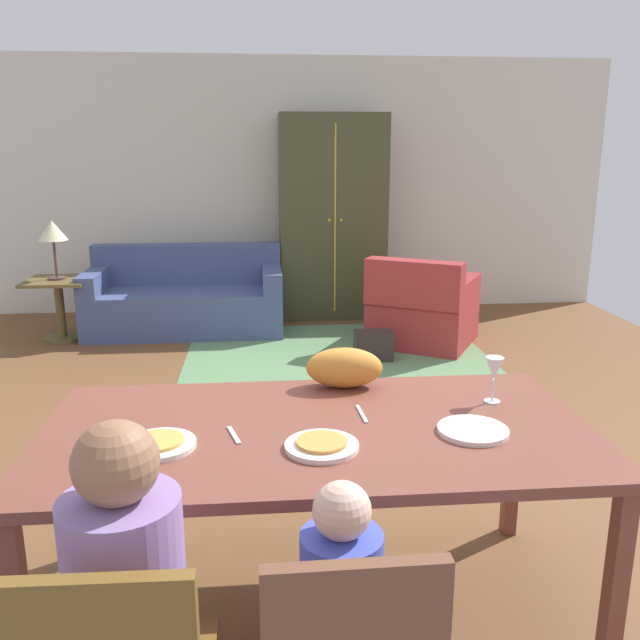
{
  "coord_description": "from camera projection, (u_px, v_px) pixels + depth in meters",
  "views": [
    {
      "loc": [
        -0.39,
        -3.44,
        1.72
      ],
      "look_at": [
        -0.08,
        -0.04,
        0.85
      ],
      "focal_mm": 37.01,
      "sensor_mm": 36.0,
      "label": 1
    }
  ],
  "objects": [
    {
      "name": "ground_plane",
      "position": [
        323.0,
        420.0,
        4.38
      ],
      "size": [
        6.87,
        6.45,
        0.02
      ],
      "primitive_type": "cube",
      "color": "brown"
    },
    {
      "name": "back_wall",
      "position": [
        295.0,
        187.0,
        7.2
      ],
      "size": [
        6.87,
        0.1,
        2.7
      ],
      "primitive_type": "cube",
      "color": "beige",
      "rests_on": "ground_plane"
    },
    {
      "name": "dining_table",
      "position": [
        317.0,
        443.0,
        2.39
      ],
      "size": [
        1.98,
        1.01,
        0.76
      ],
      "color": "brown",
      "rests_on": "ground_plane"
    },
    {
      "name": "plate_near_man",
      "position": [
        159.0,
        445.0,
        2.21
      ],
      "size": [
        0.25,
        0.25,
        0.02
      ],
      "primitive_type": "cylinder",
      "color": "silver",
      "rests_on": "dining_table"
    },
    {
      "name": "pizza_near_man",
      "position": [
        159.0,
        441.0,
        2.21
      ],
      "size": [
        0.17,
        0.17,
        0.01
      ],
      "primitive_type": "cylinder",
      "color": "gold",
      "rests_on": "plate_near_man"
    },
    {
      "name": "plate_near_child",
      "position": [
        322.0,
        446.0,
        2.2
      ],
      "size": [
        0.25,
        0.25,
        0.02
      ],
      "primitive_type": "cylinder",
      "color": "silver",
      "rests_on": "dining_table"
    },
    {
      "name": "pizza_near_child",
      "position": [
        322.0,
        442.0,
        2.2
      ],
      "size": [
        0.17,
        0.17,
        0.01
      ],
      "primitive_type": "cylinder",
      "color": "gold",
      "rests_on": "plate_near_child"
    },
    {
      "name": "plate_near_woman",
      "position": [
        473.0,
        430.0,
        2.33
      ],
      "size": [
        0.25,
        0.25,
        0.02
      ],
      "primitive_type": "cylinder",
      "color": "silver",
      "rests_on": "dining_table"
    },
    {
      "name": "wine_glass",
      "position": [
        494.0,
        370.0,
        2.58
      ],
      "size": [
        0.07,
        0.07,
        0.19
      ],
      "color": "silver",
      "rests_on": "dining_table"
    },
    {
      "name": "fork",
      "position": [
        234.0,
        435.0,
        2.3
      ],
      "size": [
        0.06,
        0.15,
        0.01
      ],
      "primitive_type": "cube",
      "rotation": [
        0.0,
        0.0,
        0.27
      ],
      "color": "silver",
      "rests_on": "dining_table"
    },
    {
      "name": "knife",
      "position": [
        362.0,
        414.0,
        2.49
      ],
      "size": [
        0.02,
        0.17,
        0.01
      ],
      "primitive_type": "cube",
      "rotation": [
        0.0,
        0.0,
        0.06
      ],
      "color": "silver",
      "rests_on": "dining_table"
    },
    {
      "name": "person_man",
      "position": [
        133.0,
        629.0,
        1.72
      ],
      "size": [
        0.3,
        0.4,
        1.11
      ],
      "color": "#3D3F4F",
      "rests_on": "ground_plane"
    },
    {
      "name": "cat",
      "position": [
        344.0,
        368.0,
        2.76
      ],
      "size": [
        0.33,
        0.19,
        0.17
      ],
      "primitive_type": "ellipsoid",
      "rotation": [
        0.0,
        0.0,
        -0.08
      ],
      "color": "orange",
      "rests_on": "dining_table"
    },
    {
      "name": "area_rug",
      "position": [
        335.0,
        351.0,
        5.87
      ],
      "size": [
        2.6,
        1.8,
        0.01
      ],
      "primitive_type": "cube",
      "color": "#5B8557",
      "rests_on": "ground_plane"
    },
    {
      "name": "couch",
      "position": [
        186.0,
        300.0,
        6.5
      ],
      "size": [
        1.88,
        0.86,
        0.82
      ],
      "color": "#414F7C",
      "rests_on": "ground_plane"
    },
    {
      "name": "armchair",
      "position": [
        422.0,
        310.0,
        6.01
      ],
      "size": [
        1.17,
        1.17,
        0.82
      ],
      "color": "maroon",
      "rests_on": "ground_plane"
    },
    {
      "name": "armoire",
      "position": [
        332.0,
        218.0,
        6.93
      ],
      "size": [
        1.1,
        0.59,
        2.1
      ],
      "color": "#3F4228",
      "rests_on": "ground_plane"
    },
    {
      "name": "side_table",
      "position": [
        59.0,
        301.0,
        6.14
      ],
      "size": [
        0.56,
        0.56,
        0.58
      ],
      "color": "brown",
      "rests_on": "ground_plane"
    },
    {
      "name": "table_lamp",
      "position": [
        53.0,
        233.0,
        5.98
      ],
      "size": [
        0.26,
        0.26,
        0.54
      ],
      "color": "#4F3732",
      "rests_on": "side_table"
    },
    {
      "name": "handbag",
      "position": [
        373.0,
        346.0,
        5.57
      ],
      "size": [
        0.32,
        0.16,
        0.26
      ],
      "primitive_type": "cube",
      "color": "#2F2622",
      "rests_on": "ground_plane"
    }
  ]
}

